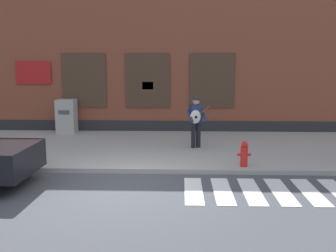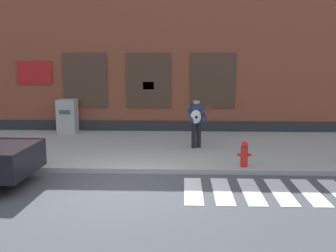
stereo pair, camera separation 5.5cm
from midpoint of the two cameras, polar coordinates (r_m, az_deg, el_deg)
ground_plane at (r=9.53m, az=-6.40°, el=-8.84°), size 160.00×160.00×0.00m
sidewalk at (r=13.22m, az=-4.00°, el=-3.18°), size 28.00×5.54×0.13m
building_backdrop at (r=17.64m, az=-2.53°, el=12.15°), size 28.00×4.06×7.51m
crosswalk at (r=9.71m, az=19.77°, el=-8.98°), size 5.78×1.90×0.01m
busker at (r=12.77m, az=3.96°, el=1.01°), size 0.78×0.65×1.68m
utility_box at (r=15.95m, az=-14.60°, el=1.40°), size 0.72×0.69×1.30m
fire_hydrant at (r=10.83m, az=10.85°, el=-4.03°), size 0.38×0.20×0.70m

